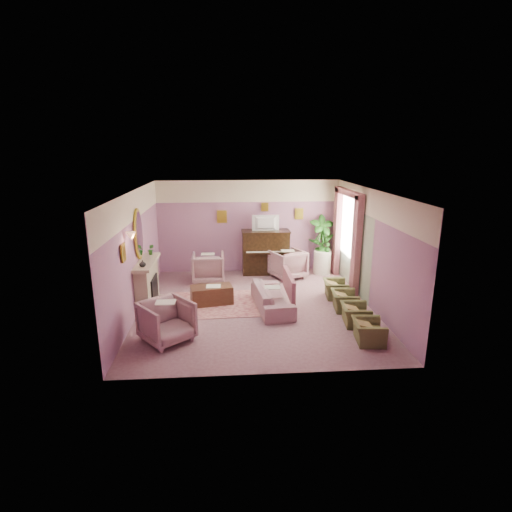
{
  "coord_description": "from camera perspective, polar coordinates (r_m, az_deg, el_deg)",
  "views": [
    {
      "loc": [
        -0.65,
        -9.0,
        3.72
      ],
      "look_at": [
        0.04,
        0.4,
        1.16
      ],
      "focal_mm": 28.0,
      "sensor_mm": 36.0,
      "label": 1
    }
  ],
  "objects": [
    {
      "name": "print_back_mid",
      "position": [
        12.14,
        1.28,
        7.02
      ],
      "size": [
        0.22,
        0.03,
        0.26
      ],
      "primitive_type": "cube",
      "color": "gold",
      "rests_on": "wall_back"
    },
    {
      "name": "mantel_plant",
      "position": [
        10.23,
        -14.79,
        0.91
      ],
      "size": [
        0.16,
        0.16,
        0.28
      ],
      "primitive_type": "imported",
      "color": "#205B19",
      "rests_on": "mantel_shelf"
    },
    {
      "name": "wall_front",
      "position": [
        6.47,
        1.87,
        -5.86
      ],
      "size": [
        5.5,
        0.02,
        2.8
      ],
      "primitive_type": "cube",
      "color": "slate",
      "rests_on": "floor"
    },
    {
      "name": "stripe_panel",
      "position": [
        11.16,
        13.58,
        1.03
      ],
      "size": [
        0.01,
        3.0,
        2.15
      ],
      "primitive_type": "cube",
      "color": "#96A687",
      "rests_on": "wall_right"
    },
    {
      "name": "olive_chair_a",
      "position": [
        8.28,
        15.77,
        -9.87
      ],
      "size": [
        0.48,
        0.68,
        0.59
      ],
      "primitive_type": "imported",
      "color": "brown",
      "rests_on": "floor"
    },
    {
      "name": "palm_pot",
      "position": [
        12.51,
        9.2,
        -1.53
      ],
      "size": [
        0.34,
        0.34,
        0.34
      ],
      "primitive_type": "cylinder",
      "color": "#915C43",
      "rests_on": "floor"
    },
    {
      "name": "curtain_left",
      "position": [
        10.46,
        14.15,
        1.32
      ],
      "size": [
        0.16,
        0.34,
        2.6
      ],
      "primitive_type": "cube",
      "color": "#94515A",
      "rests_on": "floor"
    },
    {
      "name": "piano_keys",
      "position": [
        11.77,
        1.53,
        0.59
      ],
      "size": [
        1.2,
        0.08,
        0.02
      ],
      "primitive_type": "cube",
      "color": "beige",
      "rests_on": "piano"
    },
    {
      "name": "fire_ember",
      "position": [
        10.01,
        -14.36,
        -5.8
      ],
      "size": [
        0.06,
        0.54,
        0.1
      ],
      "primitive_type": "cube",
      "color": "#E1492B",
      "rests_on": "floor"
    },
    {
      "name": "sofa_throw",
      "position": [
        9.52,
        4.74,
        -4.02
      ],
      "size": [
        0.09,
        1.41,
        0.52
      ],
      "primitive_type": "cube",
      "color": "#94515A",
      "rests_on": "sofa"
    },
    {
      "name": "olive_chair_c",
      "position": [
        9.71,
        12.53,
        -5.86
      ],
      "size": [
        0.48,
        0.68,
        0.59
      ],
      "primitive_type": "imported",
      "color": "brown",
      "rests_on": "floor"
    },
    {
      "name": "picture_rail_band",
      "position": [
        12.07,
        -1.12,
        9.25
      ],
      "size": [
        5.5,
        0.01,
        0.65
      ],
      "primitive_type": "cube",
      "color": "beige",
      "rests_on": "wall_back"
    },
    {
      "name": "piano_top",
      "position": [
        11.98,
        1.39,
        3.56
      ],
      "size": [
        1.45,
        0.65,
        0.04
      ],
      "primitive_type": "cube",
      "color": "black",
      "rests_on": "piano"
    },
    {
      "name": "window_blind",
      "position": [
        11.25,
        13.22,
        4.42
      ],
      "size": [
        0.03,
        1.4,
        1.8
      ],
      "primitive_type": "cube",
      "color": "#F1E6CE",
      "rests_on": "wall_right"
    },
    {
      "name": "television",
      "position": [
        11.88,
        1.42,
        4.88
      ],
      "size": [
        0.8,
        0.12,
        0.48
      ],
      "primitive_type": "imported",
      "color": "black",
      "rests_on": "piano"
    },
    {
      "name": "side_plant_big",
      "position": [
        12.2,
        9.53,
        1.45
      ],
      "size": [
        0.3,
        0.3,
        0.34
      ],
      "primitive_type": "imported",
      "color": "#205B19",
      "rests_on": "side_table"
    },
    {
      "name": "sofa",
      "position": [
        9.54,
        2.32,
        -5.36
      ],
      "size": [
        0.62,
        1.86,
        0.75
      ],
      "primitive_type": "imported",
      "color": "#A47C80",
      "rests_on": "floor"
    },
    {
      "name": "piano_keyshelf",
      "position": [
        11.78,
        1.53,
        0.41
      ],
      "size": [
        1.3,
        0.12,
        0.06
      ],
      "primitive_type": "cube",
      "color": "black",
      "rests_on": "piano"
    },
    {
      "name": "mantel_shelf",
      "position": [
        9.75,
        -15.34,
        -0.85
      ],
      "size": [
        0.4,
        1.55,
        0.07
      ],
      "primitive_type": "cube",
      "color": "tan",
      "rests_on": "fireplace_surround"
    },
    {
      "name": "floral_armchair_front",
      "position": [
        8.15,
        -12.65,
        -8.8
      ],
      "size": [
        0.88,
        0.88,
        0.92
      ],
      "primitive_type": "imported",
      "color": "#A47C80",
      "rests_on": "floor"
    },
    {
      "name": "coffee_table",
      "position": [
        9.92,
        -6.35,
        -5.56
      ],
      "size": [
        1.08,
        0.69,
        0.45
      ],
      "primitive_type": "cube",
      "rotation": [
        0.0,
        0.0,
        0.2
      ],
      "color": "#4A2C1A",
      "rests_on": "floor"
    },
    {
      "name": "piano",
      "position": [
        12.13,
        1.37,
        0.51
      ],
      "size": [
        1.4,
        0.6,
        1.3
      ],
      "primitive_type": "cube",
      "color": "black",
      "rests_on": "floor"
    },
    {
      "name": "wall_left",
      "position": [
        9.53,
        -16.8,
        0.42
      ],
      "size": [
        0.02,
        6.0,
        2.8
      ],
      "primitive_type": "cube",
      "color": "slate",
      "rests_on": "floor"
    },
    {
      "name": "olive_chair_d",
      "position": [
        10.45,
        11.27,
        -4.27
      ],
      "size": [
        0.48,
        0.68,
        0.59
      ],
      "primitive_type": "imported",
      "color": "brown",
      "rests_on": "floor"
    },
    {
      "name": "mirror_frame",
      "position": [
        9.62,
        -16.44,
        3.03
      ],
      "size": [
        0.04,
        0.72,
        1.2
      ],
      "primitive_type": "ellipsoid",
      "color": "gold",
      "rests_on": "wall_left"
    },
    {
      "name": "floral_armchair_left",
      "position": [
        11.48,
        -6.84,
        -1.44
      ],
      "size": [
        0.88,
        0.88,
        0.92
      ],
      "primitive_type": "imported",
      "color": "#A47C80",
      "rests_on": "floor"
    },
    {
      "name": "table_paper",
      "position": [
        9.84,
        -6.1,
        -4.3
      ],
      "size": [
        0.35,
        0.28,
        0.01
      ],
      "primitive_type": "cube",
      "color": "white",
      "rests_on": "coffee_table"
    },
    {
      "name": "olive_chair_b",
      "position": [
        8.98,
        14.02,
        -7.71
      ],
      "size": [
        0.48,
        0.68,
        0.59
      ],
      "primitive_type": "imported",
      "color": "brown",
      "rests_on": "floor"
    },
    {
      "name": "wall_right",
      "position": [
        9.9,
        16.02,
        1.02
      ],
      "size": [
        0.02,
        6.0,
        2.8
      ],
      "primitive_type": "cube",
      "color": "slate",
      "rests_on": "floor"
    },
    {
      "name": "floor",
      "position": [
        9.76,
        -0.07,
        -7.23
      ],
      "size": [
        5.5,
        6.0,
        0.01
      ],
      "primitive_type": "cube",
      "color": "#8A616A",
      "rests_on": "ground"
    },
    {
      "name": "pelmet",
      "position": [
        11.11,
        13.09,
        8.79
      ],
      "size": [
        0.16,
        2.2,
        0.16
      ],
      "primitive_type": "cube",
      "color": "#94515A",
      "rests_on": "wall_right"
    },
    {
      "name": "mantel_vase",
      "position": [
        9.25,
        -15.9,
        -1.05
      ],
      "size": [
        0.16,
        0.16,
        0.16
      ],
      "primitive_type": "imported",
      "color": "beige",
      "rests_on": "mantel_shelf"
    },
    {
      "name": "fireplace_surround",
      "position": [
        9.92,
        -15.29,
        -4.02
      ],
      "size": [
        0.3,
        1.4,
        1.1
      ],
      "primitive_type": "cube",
      "color": "tan",
      "rests_on": "floor"
    },
    {
      "name": "wall_back",
      "position": [
        12.24,
        -1.09,
        4.24
      ],
      "size": [
        5.5,
        0.02,
        2.8
      ],
      "primitive_type": "cube",
      "color": "slate",
      "rests_on": "floor"
    },
    {
      "name": "curtain_right",
      "position": [
        12.17,
        11.48,
        3.39
      ],
      "size": [
        0.16,
        0.34,
        2.6
      ],
      "primitive_type": "cube",
      "color": "#94515A",
      "rests_on": "floor"
    },
    {
      "name": "floral_armchair_right",
      "position": [
        11.79,
        4.53,
        -0.93
      ],
      "size": [
        0.88,
        0.88,
        0.92
      ],
      "primitive_type": "imported",
      "color": "#A47C80",
      "rests_on": "floor"
    },
    {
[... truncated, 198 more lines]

